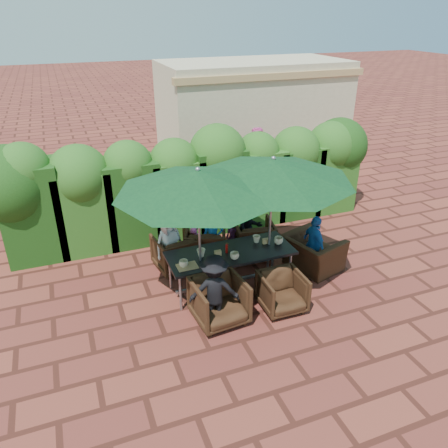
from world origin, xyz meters
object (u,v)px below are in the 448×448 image
object	(u,v)px
dining_table	(230,255)
umbrella_left	(198,182)
chair_far_mid	(206,243)
chair_far_right	(254,236)
chair_end_right	(313,248)
umbrella_right	(273,170)
chair_near_right	(282,290)
chair_far_left	(175,250)
chair_near_left	(219,299)

from	to	relation	value
dining_table	umbrella_left	xyz separation A→B (m)	(-0.60, -0.07, 1.54)
dining_table	chair_far_mid	world-z (taller)	chair_far_mid
chair_far_right	chair_end_right	bearing A→B (deg)	143.59
umbrella_right	chair_far_mid	distance (m)	2.27
umbrella_right	chair_near_right	distance (m)	2.08
chair_near_right	dining_table	bearing A→B (deg)	123.12
chair_far_left	chair_near_right	xyz separation A→B (m)	(1.36, -1.94, -0.03)
umbrella_left	chair_far_left	bearing A→B (deg)	99.18
chair_far_mid	chair_near_left	bearing A→B (deg)	98.36
umbrella_left	chair_near_right	world-z (taller)	umbrella_left
dining_table	chair_end_right	bearing A→B (deg)	1.20
chair_near_left	chair_near_right	distance (m)	1.13
dining_table	chair_far_mid	xyz separation A→B (m)	(-0.12, 1.07, -0.26)
chair_near_left	chair_near_right	bearing A→B (deg)	-9.51
chair_far_left	chair_end_right	xyz separation A→B (m)	(2.55, -0.97, 0.06)
umbrella_left	chair_far_left	size ratio (longest dim) A/B	3.46
umbrella_right	chair_end_right	size ratio (longest dim) A/B	2.74
umbrella_right	chair_near_left	distance (m)	2.38
dining_table	umbrella_right	world-z (taller)	umbrella_right
chair_far_right	chair_near_right	xyz separation A→B (m)	(-0.33, -1.92, -0.04)
chair_far_mid	chair_near_left	distance (m)	1.96
umbrella_left	chair_far_mid	size ratio (longest dim) A/B	3.34
chair_near_left	umbrella_left	bearing A→B (deg)	89.65
umbrella_left	dining_table	bearing A→B (deg)	6.89
chair_near_right	chair_end_right	world-z (taller)	chair_end_right
chair_near_right	chair_near_left	bearing A→B (deg)	176.46
chair_far_mid	umbrella_left	bearing A→B (deg)	87.76
dining_table	chair_near_left	world-z (taller)	chair_near_left
chair_far_left	chair_near_left	size ratio (longest dim) A/B	0.95
umbrella_left	chair_near_right	distance (m)	2.36
chair_far_right	chair_near_right	size ratio (longest dim) A/B	1.11
umbrella_right	chair_far_mid	world-z (taller)	umbrella_right
dining_table	umbrella_left	size ratio (longest dim) A/B	0.83
chair_near_left	chair_end_right	size ratio (longest dim) A/B	0.81
chair_far_left	chair_near_left	xyz separation A→B (m)	(0.24, -1.85, 0.02)
chair_far_right	chair_near_left	size ratio (longest dim) A/B	0.97
chair_far_mid	chair_near_right	size ratio (longest dim) A/B	1.12
umbrella_right	chair_near_left	world-z (taller)	umbrella_right
chair_near_left	chair_far_mid	bearing A→B (deg)	72.62
chair_far_right	chair_end_right	distance (m)	1.28
chair_far_left	chair_near_right	size ratio (longest dim) A/B	1.08
umbrella_right	dining_table	bearing A→B (deg)	-179.52
umbrella_right	chair_far_left	size ratio (longest dim) A/B	3.57
chair_end_right	umbrella_left	bearing A→B (deg)	76.29
chair_far_left	chair_far_mid	distance (m)	0.66
dining_table	chair_far_right	size ratio (longest dim) A/B	2.81
chair_near_left	chair_near_right	world-z (taller)	chair_near_left
chair_near_left	dining_table	bearing A→B (deg)	52.59
dining_table	chair_far_mid	distance (m)	1.10
umbrella_left	chair_far_right	distance (m)	2.58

